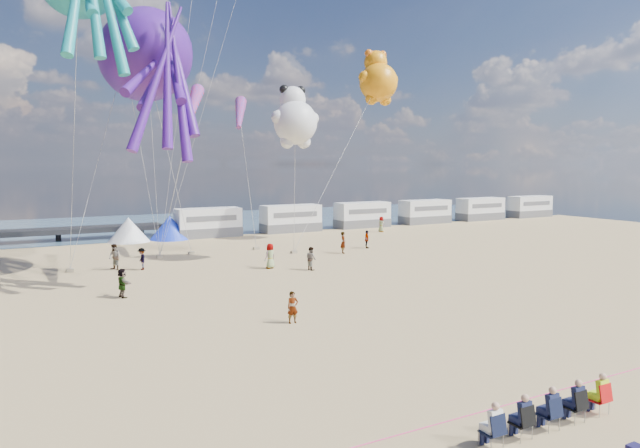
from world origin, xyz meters
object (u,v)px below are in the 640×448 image
(sandbag_c, at_px, (294,252))
(sandbag_d, at_px, (256,248))
(spectator_row, at_px, (548,407))
(beachgoer_2, at_px, (142,259))
(motorhome_5, at_px, (530,206))
(sandbag_a, at_px, (70,270))
(windsock_left, at_px, (129,41))
(motorhome_0, at_px, (208,223))
(motorhome_4, at_px, (480,209))
(windsock_right, at_px, (193,106))
(standing_person, at_px, (293,307))
(tent_blue, at_px, (170,227))
(beachgoer_5, at_px, (343,243))
(kite_teddy_orange, at_px, (378,83))
(windsock_mid, at_px, (240,114))
(motorhome_1, at_px, (291,218))
(tent_white, at_px, (129,230))
(kite_panda, at_px, (295,123))
(beachgoer_4, at_px, (122,283))
(sandbag_b, at_px, (191,253))
(beachgoer_6, at_px, (270,256))
(beachgoer_3, at_px, (367,239))
(beachgoer_0, at_px, (381,224))
(beachgoer_1, at_px, (311,258))
(motorhome_3, at_px, (425,212))
(beachgoer_7, at_px, (115,257))
(motorhome_2, at_px, (362,215))
(sandbag_e, at_px, (160,256))

(sandbag_c, xyz_separation_m, sandbag_d, (-2.00, 3.51, 0.00))
(spectator_row, relative_size, beachgoer_2, 3.85)
(spectator_row, bearing_deg, motorhome_5, 41.80)
(sandbag_a, distance_m, windsock_left, 17.68)
(motorhome_0, distance_m, sandbag_a, 20.34)
(motorhome_4, xyz_separation_m, windsock_right, (-45.34, -20.74, 9.76))
(standing_person, bearing_deg, tent_blue, 87.27)
(beachgoer_5, height_order, kite_teddy_orange, kite_teddy_orange)
(sandbag_a, xyz_separation_m, windsock_mid, (13.55, 1.93, 11.57))
(motorhome_1, relative_size, windsock_mid, 1.08)
(tent_white, distance_m, kite_panda, 21.89)
(tent_white, distance_m, beachgoer_4, 24.49)
(spectator_row, distance_m, kite_panda, 31.94)
(windsock_left, bearing_deg, standing_person, -60.18)
(sandbag_b, xyz_separation_m, windsock_mid, (3.82, -1.77, 11.57))
(kite_teddy_orange, bearing_deg, windsock_mid, -174.49)
(beachgoer_4, height_order, beachgoer_6, beachgoer_6)
(beachgoer_3, bearing_deg, motorhome_5, -31.67)
(beachgoer_4, xyz_separation_m, sandbag_b, (7.81, 13.57, -0.73))
(windsock_left, bearing_deg, kite_panda, -4.90)
(sandbag_d, bearing_deg, spectator_row, -99.08)
(beachgoer_3, bearing_deg, beachgoer_6, 150.22)
(tent_blue, distance_m, beachgoer_0, 22.85)
(beachgoer_1, height_order, sandbag_a, beachgoer_1)
(beachgoer_0, height_order, windsock_mid, windsock_mid)
(motorhome_3, bearing_deg, windsock_left, -163.18)
(motorhome_4, height_order, standing_person, motorhome_4)
(beachgoer_4, bearing_deg, sandbag_c, -68.82)
(standing_person, height_order, kite_teddy_orange, kite_teddy_orange)
(windsock_right, bearing_deg, beachgoer_0, 55.64)
(beachgoer_0, bearing_deg, beachgoer_1, 128.72)
(beachgoer_1, relative_size, windsock_left, 0.23)
(motorhome_1, xyz_separation_m, motorhome_5, (38.00, 0.00, 0.00))
(standing_person, distance_m, beachgoer_1, 13.74)
(beachgoer_4, bearing_deg, standing_person, -157.59)
(spectator_row, bearing_deg, sandbag_b, 90.05)
(tent_white, xyz_separation_m, beachgoer_7, (-3.62, -14.98, -0.26))
(motorhome_2, xyz_separation_m, sandbag_e, (-26.55, -11.05, -1.39))
(tent_blue, height_order, beachgoer_6, tent_blue)
(beachgoer_6, distance_m, windsock_mid, 13.10)
(beachgoer_6, bearing_deg, sandbag_c, -149.60)
(beachgoer_7, relative_size, sandbag_c, 3.74)
(beachgoer_4, bearing_deg, kite_teddy_orange, -73.58)
(tent_white, relative_size, sandbag_c, 8.00)
(motorhome_0, distance_m, standing_person, 34.01)
(beachgoer_4, distance_m, beachgoer_6, 11.85)
(motorhome_1, bearing_deg, beachgoer_7, -144.65)
(tent_blue, relative_size, beachgoer_2, 2.53)
(kite_teddy_orange, height_order, windsock_mid, kite_teddy_orange)
(spectator_row, bearing_deg, motorhome_0, 84.18)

